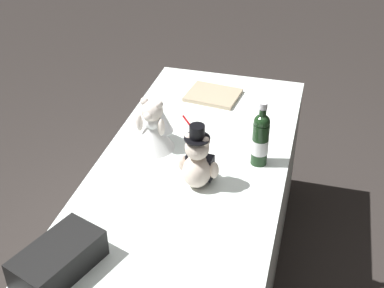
{
  "coord_description": "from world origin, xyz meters",
  "views": [
    {
      "loc": [
        -1.72,
        -0.46,
        2.03
      ],
      "look_at": [
        0.0,
        0.0,
        0.85
      ],
      "focal_mm": 48.73,
      "sensor_mm": 36.0,
      "label": 1
    }
  ],
  "objects_px": {
    "champagne_bottle": "(260,139)",
    "gift_case_black": "(58,259)",
    "teddy_bear_groom": "(198,162)",
    "signing_pen": "(188,123)",
    "guestbook": "(213,95)",
    "teddy_bear_bride": "(154,125)"
  },
  "relations": [
    {
      "from": "champagne_bottle",
      "to": "guestbook",
      "type": "xyz_separation_m",
      "value": [
        0.52,
        0.32,
        -0.11
      ]
    },
    {
      "from": "champagne_bottle",
      "to": "guestbook",
      "type": "distance_m",
      "value": 0.62
    },
    {
      "from": "guestbook",
      "to": "teddy_bear_groom",
      "type": "bearing_deg",
      "value": -165.09
    },
    {
      "from": "champagne_bottle",
      "to": "gift_case_black",
      "type": "bearing_deg",
      "value": 145.2
    },
    {
      "from": "teddy_bear_bride",
      "to": "guestbook",
      "type": "xyz_separation_m",
      "value": [
        0.5,
        -0.15,
        -0.09
      ]
    },
    {
      "from": "teddy_bear_bride",
      "to": "champagne_bottle",
      "type": "height_order",
      "value": "champagne_bottle"
    },
    {
      "from": "signing_pen",
      "to": "guestbook",
      "type": "height_order",
      "value": "guestbook"
    },
    {
      "from": "teddy_bear_groom",
      "to": "champagne_bottle",
      "type": "xyz_separation_m",
      "value": [
        0.2,
        -0.21,
        0.02
      ]
    },
    {
      "from": "champagne_bottle",
      "to": "gift_case_black",
      "type": "distance_m",
      "value": 0.93
    },
    {
      "from": "teddy_bear_groom",
      "to": "signing_pen",
      "type": "xyz_separation_m",
      "value": [
        0.43,
        0.16,
        -0.1
      ]
    },
    {
      "from": "teddy_bear_groom",
      "to": "guestbook",
      "type": "distance_m",
      "value": 0.73
    },
    {
      "from": "teddy_bear_groom",
      "to": "gift_case_black",
      "type": "relative_size",
      "value": 0.83
    },
    {
      "from": "teddy_bear_groom",
      "to": "teddy_bear_bride",
      "type": "relative_size",
      "value": 1.15
    },
    {
      "from": "signing_pen",
      "to": "guestbook",
      "type": "bearing_deg",
      "value": -10.46
    },
    {
      "from": "signing_pen",
      "to": "gift_case_black",
      "type": "distance_m",
      "value": 1.0
    },
    {
      "from": "champagne_bottle",
      "to": "guestbook",
      "type": "bearing_deg",
      "value": 31.43
    },
    {
      "from": "teddy_bear_groom",
      "to": "guestbook",
      "type": "bearing_deg",
      "value": 8.17
    },
    {
      "from": "signing_pen",
      "to": "teddy_bear_bride",
      "type": "bearing_deg",
      "value": 156.58
    },
    {
      "from": "teddy_bear_groom",
      "to": "gift_case_black",
      "type": "bearing_deg",
      "value": 150.5
    },
    {
      "from": "teddy_bear_groom",
      "to": "gift_case_black",
      "type": "distance_m",
      "value": 0.65
    },
    {
      "from": "teddy_bear_groom",
      "to": "signing_pen",
      "type": "height_order",
      "value": "teddy_bear_groom"
    },
    {
      "from": "teddy_bear_groom",
      "to": "teddy_bear_bride",
      "type": "distance_m",
      "value": 0.33
    }
  ]
}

